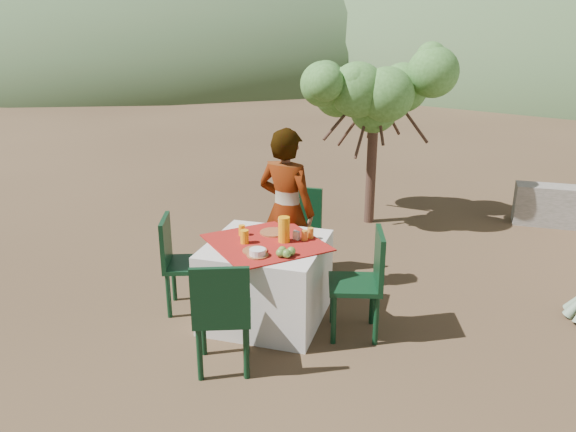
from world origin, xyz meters
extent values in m
plane|color=#39271A|center=(0.00, 0.00, 0.00)|extent=(160.00, 160.00, 0.00)
cube|color=silver|center=(-0.12, -0.16, 0.38)|extent=(1.02, 1.02, 0.75)
cube|color=maroon|center=(-0.12, -0.16, 0.76)|extent=(1.30, 1.30, 0.01)
cylinder|color=black|center=(-0.28, 0.59, 0.24)|extent=(0.05, 0.05, 0.48)
cylinder|color=black|center=(0.08, 0.59, 0.24)|extent=(0.05, 0.05, 0.48)
cylinder|color=black|center=(-0.27, 0.95, 0.24)|extent=(0.05, 0.05, 0.48)
cylinder|color=black|center=(0.09, 0.95, 0.24)|extent=(0.05, 0.05, 0.48)
cube|color=black|center=(-0.10, 0.77, 0.48)|extent=(0.45, 0.45, 0.04)
cube|color=black|center=(-0.09, 0.97, 0.73)|extent=(0.44, 0.05, 0.47)
cylinder|color=black|center=(-0.09, -0.78, 0.24)|extent=(0.05, 0.05, 0.47)
cylinder|color=black|center=(-0.42, -0.90, 0.24)|extent=(0.05, 0.05, 0.47)
cylinder|color=black|center=(0.04, -1.11, 0.24)|extent=(0.05, 0.05, 0.47)
cylinder|color=black|center=(-0.30, -1.23, 0.24)|extent=(0.05, 0.05, 0.47)
cube|color=black|center=(-0.19, -1.01, 0.47)|extent=(0.56, 0.56, 0.04)
cube|color=black|center=(-0.12, -1.19, 0.72)|extent=(0.43, 0.19, 0.46)
cylinder|color=black|center=(-0.67, -0.30, 0.23)|extent=(0.04, 0.04, 0.46)
cylinder|color=black|center=(-0.78, 0.02, 0.23)|extent=(0.04, 0.04, 0.46)
cylinder|color=black|center=(-1.00, -0.42, 0.23)|extent=(0.04, 0.04, 0.46)
cylinder|color=black|center=(-1.11, -0.09, 0.23)|extent=(0.04, 0.04, 0.46)
cube|color=black|center=(-0.89, -0.20, 0.46)|extent=(0.55, 0.55, 0.04)
cube|color=black|center=(-1.07, -0.26, 0.70)|extent=(0.18, 0.42, 0.45)
cylinder|color=black|center=(0.49, -0.08, 0.24)|extent=(0.05, 0.05, 0.48)
cylinder|color=black|center=(0.57, -0.43, 0.24)|extent=(0.05, 0.05, 0.48)
cylinder|color=black|center=(0.84, 0.01, 0.24)|extent=(0.05, 0.05, 0.48)
cylinder|color=black|center=(0.92, -0.34, 0.24)|extent=(0.05, 0.05, 0.48)
cube|color=black|center=(0.71, -0.21, 0.48)|extent=(0.54, 0.54, 0.04)
cube|color=black|center=(0.90, -0.16, 0.73)|extent=(0.15, 0.44, 0.47)
imported|color=#8C6651|center=(-0.13, 0.50, 0.84)|extent=(0.69, 0.54, 1.68)
cylinder|color=#462D23|center=(0.38, 2.82, 0.78)|extent=(0.13, 0.13, 1.57)
sphere|color=#356425|center=(0.38, 2.82, 1.57)|extent=(0.67, 0.67, 0.67)
sphere|color=#356425|center=(0.99, 2.82, 1.73)|extent=(0.63, 0.63, 0.63)
sphere|color=#356425|center=(-0.18, 2.93, 1.68)|extent=(0.58, 0.58, 0.58)
sphere|color=#356425|center=(0.49, 3.43, 1.79)|extent=(0.60, 0.60, 0.60)
sphere|color=#356425|center=(0.44, 2.26, 1.62)|extent=(0.54, 0.54, 0.54)
ellipsoid|color=#37542F|center=(-18.00, 30.00, 0.00)|extent=(40.00, 40.00, 16.00)
ellipsoid|color=slate|center=(-4.00, 52.00, 0.00)|extent=(60.00, 60.00, 24.00)
cylinder|color=brown|center=(-0.13, 0.07, 0.77)|extent=(0.25, 0.25, 0.01)
cylinder|color=brown|center=(-0.14, -0.40, 0.77)|extent=(0.21, 0.21, 0.01)
cylinder|color=orange|center=(-0.38, -0.07, 0.81)|extent=(0.06, 0.06, 0.10)
cylinder|color=orange|center=(-0.29, -0.24, 0.82)|extent=(0.08, 0.08, 0.12)
cylinder|color=orange|center=(0.03, -0.11, 0.88)|extent=(0.11, 0.11, 0.23)
cylinder|color=brown|center=(-0.08, -0.49, 0.77)|extent=(0.19, 0.19, 0.01)
cylinder|color=white|center=(-0.08, -0.49, 0.80)|extent=(0.14, 0.14, 0.05)
cylinder|color=orange|center=(0.20, -0.02, 0.81)|extent=(0.06, 0.06, 0.09)
cylinder|color=orange|center=(0.24, 0.05, 0.81)|extent=(0.06, 0.06, 0.10)
cube|color=white|center=(0.13, -0.03, 0.80)|extent=(0.07, 0.06, 0.08)
sphere|color=#59812F|center=(0.11, -0.40, 0.80)|extent=(0.08, 0.08, 0.08)
sphere|color=#59812F|center=(0.19, -0.39, 0.80)|extent=(0.08, 0.08, 0.08)
sphere|color=#59812F|center=(0.16, -0.46, 0.80)|extent=(0.08, 0.08, 0.08)
sphere|color=#59812F|center=(0.11, -0.46, 0.80)|extent=(0.08, 0.08, 0.08)
camera|label=1|loc=(1.41, -4.60, 2.61)|focal=35.00mm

